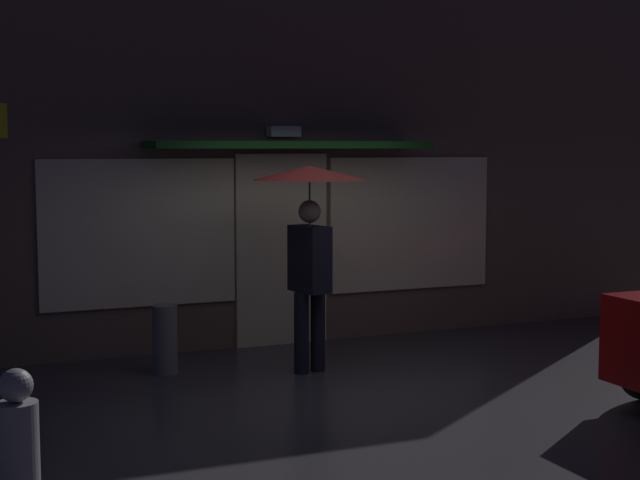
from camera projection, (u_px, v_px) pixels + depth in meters
ground_plane at (363, 388)px, 8.99m from camera, size 18.00×18.00×0.00m
building_facade at (277, 148)px, 10.92m from camera, size 10.56×1.00×4.58m
person_with_umbrella at (310, 214)px, 9.47m from camera, size 1.16×1.16×2.09m
sidewalk_bollard at (165, 339)px, 9.53m from camera, size 0.25×0.25×0.70m
fire_hydrant at (18, 437)px, 6.18m from camera, size 0.28×0.28×0.85m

